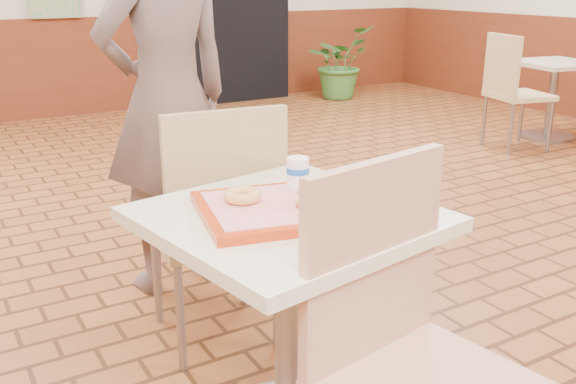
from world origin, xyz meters
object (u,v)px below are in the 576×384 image
chair_second_left (512,86)px  long_john_donut (318,198)px  serving_tray (288,207)px  ring_donut (242,195)px  second_table (553,87)px  customer (168,98)px  main_table (288,292)px  chair_main_back (218,217)px  chair_main_front (409,348)px  paper_cup (298,171)px  potted_plant (339,62)px

chair_second_left → long_john_donut: bearing=136.7°
serving_tray → ring_donut: 0.13m
second_table → long_john_donut: bearing=-149.8°
second_table → customer: bearing=-165.3°
main_table → second_table: bearing=29.1°
main_table → serving_tray: size_ratio=1.57×
chair_main_back → ring_donut: (-0.16, -0.54, 0.27)m
serving_tray → chair_main_front: bearing=-81.9°
main_table → paper_cup: (0.10, 0.12, 0.32)m
chair_second_left → paper_cup: bearing=134.9°
main_table → serving_tray: bearing=180.0°
customer → main_table: bearing=77.3°
chair_main_front → customer: (0.04, 1.69, 0.33)m
long_john_donut → second_table: (4.02, 2.33, -0.35)m
customer → second_table: customer is taller
serving_tray → paper_cup: size_ratio=5.68×
chair_main_front → second_table: bearing=23.9°
customer → ring_donut: bearing=71.9°
customer → serving_tray: 1.24m
chair_main_back → chair_second_left: bearing=-148.5°
chair_main_front → customer: customer is taller
chair_main_front → long_john_donut: chair_main_front is taller
main_table → long_john_donut: (0.06, -0.06, 0.30)m
chair_main_front → main_table: bearing=87.8°
main_table → second_table: size_ratio=1.11×
customer → long_john_donut: (-0.05, -1.29, -0.07)m
chair_main_front → ring_donut: bearing=97.6°
potted_plant → ring_donut: bearing=-127.3°
customer → ring_donut: size_ratio=16.70×
chair_main_front → second_table: (4.01, 2.73, -0.09)m
long_john_donut → chair_second_left: bearing=33.6°
customer → chair_main_back: bearing=77.4°
chair_main_back → second_table: size_ratio=1.41×
serving_tray → long_john_donut: 0.09m
ring_donut → second_table: 4.74m
paper_cup → potted_plant: paper_cup is taller
serving_tray → potted_plant: bearing=53.9°
chair_main_front → potted_plant: 6.43m
chair_main_front → second_table: size_ratio=1.45×
chair_main_front → chair_second_left: (3.37, 2.64, -0.02)m
serving_tray → main_table: bearing=0.0°
customer → second_table: 4.13m
chair_main_back → main_table: bearing=91.4°
customer → potted_plant: size_ratio=2.09×
customer → potted_plant: (3.48, 3.69, -0.46)m
customer → paper_cup: (-0.00, -1.11, -0.05)m
serving_tray → ring_donut: ring_donut is taller
serving_tray → potted_plant: size_ratio=0.57×
ring_donut → potted_plant: bearing=52.7°
potted_plant → chair_main_back: bearing=-129.4°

